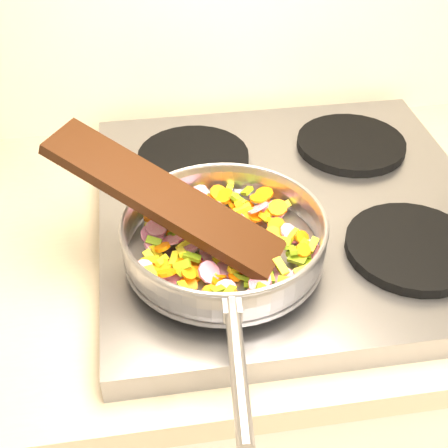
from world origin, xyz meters
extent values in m
cube|color=#939399|center=(-0.70, 1.67, 0.92)|extent=(0.60, 0.60, 0.04)
cylinder|color=black|center=(-0.84, 1.52, 0.95)|extent=(0.19, 0.19, 0.02)
cylinder|color=black|center=(-0.56, 1.52, 0.95)|extent=(0.19, 0.19, 0.02)
cylinder|color=black|center=(-0.84, 1.81, 0.95)|extent=(0.19, 0.19, 0.02)
cylinder|color=black|center=(-0.56, 1.81, 0.95)|extent=(0.19, 0.19, 0.02)
cylinder|color=#9E9EA5|center=(-0.83, 1.55, 0.96)|extent=(0.28, 0.28, 0.01)
torus|color=#9E9EA5|center=(-0.83, 1.55, 0.99)|extent=(0.32, 0.32, 0.05)
torus|color=#9E9EA5|center=(-0.83, 1.55, 1.01)|extent=(0.28, 0.28, 0.01)
cylinder|color=#9E9EA5|center=(-0.85, 1.31, 1.00)|extent=(0.04, 0.19, 0.02)
cube|color=#9E9EA5|center=(-0.84, 1.40, 1.00)|extent=(0.02, 0.03, 0.02)
cube|color=yellow|center=(-0.87, 1.49, 0.97)|extent=(0.02, 0.01, 0.02)
cylinder|color=orange|center=(-0.85, 1.48, 0.97)|extent=(0.03, 0.03, 0.02)
cylinder|color=orange|center=(-0.79, 1.51, 0.97)|extent=(0.03, 0.03, 0.02)
cube|color=yellow|center=(-0.84, 1.52, 0.98)|extent=(0.02, 0.02, 0.01)
cube|color=#6C9213|center=(-0.78, 1.50, 0.97)|extent=(0.02, 0.02, 0.02)
cube|color=yellow|center=(-0.82, 1.59, 0.98)|extent=(0.02, 0.02, 0.01)
cube|color=#6C9213|center=(-0.74, 1.51, 0.98)|extent=(0.01, 0.02, 0.02)
cylinder|color=#C5135B|center=(-0.83, 1.50, 0.97)|extent=(0.05, 0.05, 0.01)
cube|color=yellow|center=(-0.82, 1.59, 0.98)|extent=(0.02, 0.03, 0.01)
cube|color=#6C9213|center=(-0.92, 1.56, 0.98)|extent=(0.02, 0.02, 0.02)
cube|color=#6C9213|center=(-0.80, 1.65, 0.97)|extent=(0.02, 0.01, 0.01)
cube|color=yellow|center=(-0.79, 1.62, 0.98)|extent=(0.02, 0.02, 0.02)
cylinder|color=#C5135B|center=(-0.80, 1.52, 0.97)|extent=(0.03, 0.03, 0.01)
cube|color=yellow|center=(-0.85, 1.49, 0.97)|extent=(0.01, 0.02, 0.01)
cylinder|color=#C5135B|center=(-0.89, 1.62, 0.98)|extent=(0.04, 0.04, 0.02)
cylinder|color=#C5135B|center=(-0.85, 1.53, 0.97)|extent=(0.03, 0.04, 0.02)
cube|color=#6C9213|center=(-0.75, 1.52, 0.99)|extent=(0.02, 0.02, 0.01)
cylinder|color=orange|center=(-0.75, 1.63, 0.99)|extent=(0.04, 0.04, 0.01)
cube|color=#6C9213|center=(-0.92, 1.52, 0.97)|extent=(0.02, 0.02, 0.01)
cylinder|color=#C5135B|center=(-0.77, 1.51, 0.97)|extent=(0.04, 0.05, 0.02)
cube|color=yellow|center=(-0.85, 1.63, 0.98)|extent=(0.02, 0.03, 0.02)
cube|color=yellow|center=(-0.82, 1.49, 0.97)|extent=(0.02, 0.02, 0.02)
cylinder|color=#C5135B|center=(-0.79, 1.51, 0.97)|extent=(0.03, 0.04, 0.02)
cube|color=yellow|center=(-0.73, 1.61, 0.98)|extent=(0.02, 0.02, 0.02)
cylinder|color=#C5135B|center=(-0.80, 1.58, 0.97)|extent=(0.04, 0.04, 0.03)
cylinder|color=orange|center=(-0.73, 1.50, 0.98)|extent=(0.03, 0.03, 0.01)
cube|color=yellow|center=(-0.89, 1.53, 0.98)|extent=(0.01, 0.03, 0.02)
cube|color=yellow|center=(-0.84, 1.58, 0.97)|extent=(0.02, 0.02, 0.01)
cube|color=#6C9213|center=(-0.76, 1.45, 0.98)|extent=(0.03, 0.02, 0.01)
cylinder|color=orange|center=(-0.76, 1.62, 0.99)|extent=(0.04, 0.04, 0.01)
cube|color=#6C9213|center=(-0.85, 1.57, 0.97)|extent=(0.02, 0.02, 0.01)
cylinder|color=orange|center=(-0.89, 1.50, 0.98)|extent=(0.03, 0.03, 0.02)
cylinder|color=orange|center=(-0.86, 1.45, 0.98)|extent=(0.04, 0.03, 0.03)
cube|color=#6C9213|center=(-0.81, 1.51, 0.98)|extent=(0.02, 0.02, 0.01)
cylinder|color=orange|center=(-0.83, 1.65, 0.97)|extent=(0.03, 0.03, 0.02)
cube|color=#6C9213|center=(-0.87, 1.58, 0.97)|extent=(0.02, 0.02, 0.01)
cube|color=yellow|center=(-0.93, 1.60, 0.97)|extent=(0.01, 0.02, 0.01)
cube|color=#6C9213|center=(-0.84, 1.63, 0.98)|extent=(0.02, 0.02, 0.02)
cylinder|color=#C5135B|center=(-0.72, 1.52, 0.97)|extent=(0.05, 0.05, 0.03)
cylinder|color=#C5135B|center=(-0.89, 1.64, 0.97)|extent=(0.05, 0.04, 0.02)
cylinder|color=#C5135B|center=(-0.92, 1.58, 0.99)|extent=(0.03, 0.03, 0.01)
cube|color=yellow|center=(-0.84, 1.43, 0.97)|extent=(0.02, 0.02, 0.02)
cylinder|color=orange|center=(-0.91, 1.46, 0.97)|extent=(0.03, 0.03, 0.03)
cube|color=yellow|center=(-0.71, 1.51, 0.98)|extent=(0.02, 0.02, 0.01)
cylinder|color=orange|center=(-0.81, 1.64, 0.98)|extent=(0.04, 0.04, 0.02)
cube|color=yellow|center=(-0.75, 1.58, 0.97)|extent=(0.02, 0.02, 0.02)
cylinder|color=orange|center=(-0.84, 1.63, 0.97)|extent=(0.03, 0.03, 0.03)
cube|color=#6C9213|center=(-0.86, 1.56, 0.97)|extent=(0.02, 0.02, 0.01)
cube|color=yellow|center=(-0.90, 1.52, 0.98)|extent=(0.02, 0.03, 0.01)
cube|color=yellow|center=(-0.90, 1.45, 0.98)|extent=(0.01, 0.02, 0.02)
cube|color=yellow|center=(-0.79, 1.61, 0.98)|extent=(0.03, 0.01, 0.01)
cube|color=#6C9213|center=(-0.72, 1.50, 0.98)|extent=(0.02, 0.02, 0.02)
cube|color=yellow|center=(-0.93, 1.52, 0.98)|extent=(0.03, 0.02, 0.02)
cylinder|color=orange|center=(-0.78, 1.62, 0.97)|extent=(0.03, 0.03, 0.02)
cylinder|color=#C5135B|center=(-0.86, 1.49, 0.98)|extent=(0.03, 0.04, 0.03)
cylinder|color=orange|center=(-0.77, 1.52, 0.97)|extent=(0.03, 0.03, 0.01)
cube|color=yellow|center=(-0.87, 1.56, 0.99)|extent=(0.02, 0.02, 0.02)
cube|color=yellow|center=(-0.78, 1.56, 0.98)|extent=(0.01, 0.02, 0.02)
cube|color=yellow|center=(-0.84, 1.66, 0.97)|extent=(0.02, 0.02, 0.02)
cube|color=yellow|center=(-0.78, 1.49, 0.97)|extent=(0.01, 0.02, 0.01)
cylinder|color=orange|center=(-0.82, 1.65, 0.98)|extent=(0.03, 0.03, 0.02)
cylinder|color=orange|center=(-0.85, 1.49, 0.97)|extent=(0.03, 0.03, 0.03)
cylinder|color=orange|center=(-0.75, 1.63, 0.97)|extent=(0.03, 0.04, 0.02)
cylinder|color=orange|center=(-0.84, 1.56, 0.97)|extent=(0.04, 0.04, 0.02)
cube|color=#6C9213|center=(-0.74, 1.50, 0.98)|extent=(0.03, 0.03, 0.01)
cylinder|color=orange|center=(-0.74, 1.60, 0.99)|extent=(0.04, 0.04, 0.02)
cube|color=yellow|center=(-0.76, 1.59, 0.98)|extent=(0.02, 0.02, 0.01)
cube|color=#6C9213|center=(-0.89, 1.50, 0.99)|extent=(0.02, 0.02, 0.02)
cylinder|color=#C5135B|center=(-0.84, 1.45, 0.98)|extent=(0.04, 0.04, 0.01)
cube|color=yellow|center=(-0.82, 1.58, 0.98)|extent=(0.02, 0.02, 0.01)
cylinder|color=orange|center=(-0.72, 1.52, 0.97)|extent=(0.03, 0.03, 0.01)
cube|color=yellow|center=(-0.82, 1.55, 0.97)|extent=(0.03, 0.02, 0.02)
cylinder|color=#C5135B|center=(-0.72, 1.53, 0.97)|extent=(0.05, 0.04, 0.02)
cube|color=#6C9213|center=(-0.77, 1.49, 0.97)|extent=(0.02, 0.02, 0.01)
cube|color=#6C9213|center=(-0.84, 1.55, 0.97)|extent=(0.02, 0.02, 0.01)
cube|color=yellow|center=(-0.92, 1.62, 0.97)|extent=(0.02, 0.03, 0.02)
cube|color=#6C9213|center=(-0.73, 1.49, 0.97)|extent=(0.02, 0.02, 0.01)
cube|color=#6C9213|center=(-0.89, 1.49, 0.98)|extent=(0.02, 0.02, 0.02)
cylinder|color=#C5135B|center=(-0.92, 1.49, 0.97)|extent=(0.04, 0.04, 0.02)
cylinder|color=orange|center=(-0.80, 1.63, 0.97)|extent=(0.03, 0.03, 0.02)
cube|color=#6C9213|center=(-0.79, 1.45, 0.98)|extent=(0.02, 0.02, 0.02)
cube|color=#6C9213|center=(-0.85, 1.45, 0.98)|extent=(0.02, 0.02, 0.01)
cube|color=yellow|center=(-0.92, 1.62, 0.98)|extent=(0.02, 0.02, 0.02)
cube|color=#6C9213|center=(-0.84, 1.62, 0.99)|extent=(0.02, 0.02, 0.02)
cube|color=yellow|center=(-0.76, 1.59, 0.98)|extent=(0.02, 0.02, 0.02)
cylinder|color=#C5135B|center=(-0.90, 1.50, 0.97)|extent=(0.04, 0.04, 0.01)
cylinder|color=#C5135B|center=(-0.77, 1.46, 0.98)|extent=(0.04, 0.04, 0.03)
cube|color=yellow|center=(-0.74, 1.47, 0.98)|extent=(0.03, 0.01, 0.01)
cube|color=yellow|center=(-0.73, 1.54, 0.98)|extent=(0.02, 0.02, 0.02)
cylinder|color=#C5135B|center=(-0.77, 1.60, 0.99)|extent=(0.04, 0.04, 0.03)
cube|color=yellow|center=(-0.80, 1.66, 0.98)|extent=(0.02, 0.02, 0.01)
cube|color=#6C9213|center=(-0.83, 1.61, 0.97)|extent=(0.02, 0.02, 0.01)
cube|color=yellow|center=(-0.93, 1.53, 0.98)|extent=(0.02, 0.02, 0.02)
cube|color=#6C9213|center=(-0.74, 1.51, 0.97)|extent=(0.02, 0.02, 0.01)
cylinder|color=orange|center=(-0.82, 1.49, 0.97)|extent=(0.02, 0.03, 0.01)
cylinder|color=#C5135B|center=(-0.85, 1.65, 0.99)|extent=(0.04, 0.04, 0.02)
cube|color=yellow|center=(-0.83, 1.55, 0.99)|extent=(0.01, 0.03, 0.02)
cylinder|color=orange|center=(-0.91, 1.61, 0.97)|extent=(0.03, 0.04, 0.02)
cube|color=yellow|center=(-0.85, 1.56, 0.97)|extent=(0.02, 0.03, 0.02)
cylinder|color=#C5135B|center=(-0.75, 1.47, 0.98)|extent=(0.04, 0.03, 0.02)
cube|color=#6C9213|center=(-0.78, 1.46, 0.98)|extent=(0.01, 0.02, 0.01)
cube|color=yellow|center=(-0.86, 1.44, 0.98)|extent=(0.02, 0.02, 0.01)
cylinder|color=orange|center=(-0.91, 1.54, 0.98)|extent=(0.02, 0.02, 0.02)
cube|color=#6C9213|center=(-0.78, 1.65, 0.98)|extent=(0.02, 0.02, 0.01)
cylinder|color=#C5135B|center=(-0.89, 1.65, 0.97)|extent=(0.04, 0.04, 0.01)
cube|color=#6C9213|center=(-0.90, 1.60, 0.98)|extent=(0.02, 0.02, 0.02)
cylinder|color=#C5135B|center=(-0.92, 1.56, 0.97)|extent=(0.03, 0.03, 0.01)
cube|color=yellow|center=(-0.80, 1.46, 0.97)|extent=(0.02, 0.03, 0.02)
cube|color=yellow|center=(-0.90, 1.60, 0.98)|extent=(0.02, 0.01, 0.01)
cylinder|color=orange|center=(-0.88, 1.48, 0.97)|extent=(0.03, 0.03, 0.02)
cylinder|color=orange|center=(-0.88, 1.49, 0.98)|extent=(0.03, 0.03, 0.01)
cube|color=#6C9213|center=(-0.84, 1.52, 0.98)|extent=(0.02, 0.01, 0.02)
cylinder|color=orange|center=(-0.87, 1.52, 0.97)|extent=(0.03, 0.04, 0.03)
cylinder|color=orange|center=(-0.89, 1.59, 0.97)|extent=(0.03, 0.03, 0.02)
cube|color=#6C9213|center=(-0.78, 1.45, 0.97)|extent=(0.02, 0.02, 0.02)
cylinder|color=orange|center=(-0.75, 1.47, 0.97)|extent=(0.02, 0.02, 0.02)
cylinder|color=#C5135B|center=(-0.85, 1.61, 0.97)|extent=(0.05, 0.04, 0.03)
cube|color=#6C9213|center=(-0.72, 1.52, 0.98)|extent=(0.02, 0.02, 0.02)
cylinder|color=#C5135B|center=(-0.88, 1.54, 0.98)|extent=(0.04, 0.04, 0.01)
cube|color=#6C9213|center=(-0.88, 1.51, 0.99)|extent=(0.03, 0.02, 0.01)
cube|color=#6C9213|center=(-0.80, 1.57, 0.97)|extent=(0.02, 0.02, 0.01)
cube|color=#6C9213|center=(-0.80, 1.47, 0.97)|extent=(0.03, 0.02, 0.01)
cube|color=#6C9213|center=(-0.79, 1.63, 0.98)|extent=(0.03, 0.02, 0.02)
cylinder|color=#C5135B|center=(-0.74, 1.61, 0.97)|extent=(0.05, 0.05, 0.02)
cube|color=yellow|center=(-0.84, 1.44, 0.99)|extent=(0.02, 0.03, 0.01)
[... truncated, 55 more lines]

